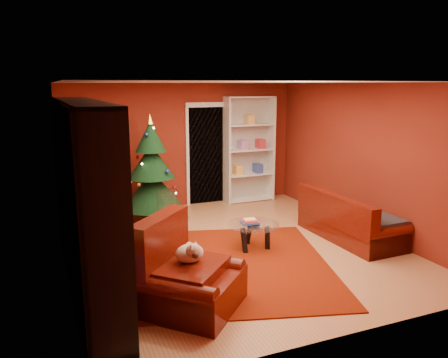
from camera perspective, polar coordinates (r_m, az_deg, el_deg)
name	(u,v)px	position (r m, az deg, el deg)	size (l,w,h in m)	color
floor	(233,249)	(7.12, 1.22, -9.12)	(5.00, 5.50, 0.05)	#AA6D44
ceiling	(234,81)	(6.63, 1.33, 12.72)	(5.00, 5.50, 0.05)	silver
wall_back	(182,146)	(9.33, -5.49, 4.37)	(5.00, 0.05, 2.60)	maroon
wall_left	(60,182)	(6.22, -20.62, -0.32)	(0.05, 5.50, 2.60)	maroon
wall_right	(365,158)	(8.08, 17.99, 2.60)	(0.05, 5.50, 2.60)	maroon
doorway	(209,156)	(9.51, -1.91, 3.05)	(1.06, 0.60, 2.16)	black
rug	(236,264)	(6.48, 1.59, -11.05)	(2.65, 3.09, 0.02)	#6A1705
media_unit	(85,202)	(5.47, -17.65, -2.89)	(0.48, 3.12, 2.39)	black
christmas_tree	(152,169)	(8.39, -9.43, 1.25)	(1.15, 1.15, 2.05)	black
gift_box_teal	(99,221)	(8.33, -16.06, -5.25)	(0.27, 0.27, 0.27)	#1B5467
gift_box_red	(157,205)	(9.24, -8.78, -3.32)	(0.23, 0.23, 0.23)	maroon
white_bookshelf	(249,150)	(9.69, 3.31, 3.84)	(1.10, 0.40, 2.38)	white
armchair	(192,273)	(5.17, -4.24, -12.13)	(1.12, 1.12, 0.88)	#430C06
dog	(189,253)	(5.15, -4.53, -9.66)	(0.40, 0.30, 0.29)	beige
sofa	(351,215)	(7.70, 16.25, -4.56)	(1.90, 0.85, 0.82)	#430C06
coffee_table	(253,236)	(6.99, 3.87, -7.48)	(0.81, 0.81, 0.51)	gray
acrylic_chair	(173,217)	(7.42, -6.64, -4.99)	(0.39, 0.43, 0.76)	#66605B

